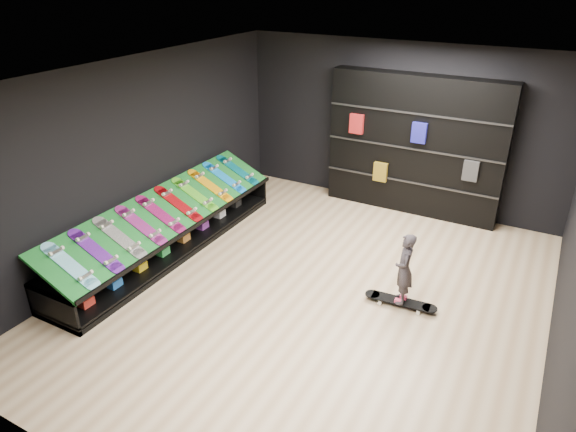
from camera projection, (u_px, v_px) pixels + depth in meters
The scene contains 20 objects.
floor at pixel (312, 293), 7.22m from camera, with size 6.00×7.00×0.01m, color tan.
ceiling at pixel (318, 76), 5.90m from camera, with size 6.00×7.00×0.01m, color white.
wall_back at pixel (399, 127), 9.31m from camera, with size 6.00×0.02×3.00m, color black.
wall_front at pixel (108, 363), 3.80m from camera, with size 6.00×0.02×3.00m, color black.
wall_left at pixel (139, 157), 7.85m from camera, with size 0.02×7.00×3.00m, color black.
display_rack at pixel (170, 236), 8.21m from camera, with size 0.90×4.50×0.50m, color black, non-canonical shape.
turf_ramp at pixel (169, 210), 7.98m from camera, with size 1.00×4.50×0.04m, color #0E5A1B.
back_shelving at pixel (415, 146), 9.12m from camera, with size 3.12×0.36×2.50m, color black.
floor_skateboard at pixel (400, 303), 6.92m from camera, with size 0.98×0.22×0.09m, color black, non-canonical shape.
child at pixel (403, 282), 6.77m from camera, with size 0.23×0.16×0.60m, color black.
display_board_0 at pixel (70, 266), 6.47m from camera, with size 0.98×0.22×0.09m, color #0CB2E5, non-canonical shape.
display_board_1 at pixel (96, 251), 6.80m from camera, with size 0.98×0.22×0.09m, color purple, non-canonical shape.
display_board_2 at pixel (120, 238), 7.13m from camera, with size 0.98×0.22×0.09m, color black, non-canonical shape.
display_board_3 at pixel (141, 225), 7.47m from camera, with size 0.98×0.22×0.09m, color #2626BF, non-canonical shape.
display_board_4 at pixel (161, 214), 7.80m from camera, with size 0.98×0.22×0.09m, color #E5198C, non-canonical shape.
display_board_5 at pixel (179, 204), 8.13m from camera, with size 0.98×0.22×0.09m, color red, non-canonical shape.
display_board_6 at pixel (195, 195), 8.46m from camera, with size 0.98×0.22×0.09m, color green, non-canonical shape.
display_board_7 at pixel (210, 186), 8.80m from camera, with size 0.98×0.22×0.09m, color yellow, non-canonical shape.
display_board_8 at pixel (225, 178), 9.13m from camera, with size 0.98×0.22×0.09m, color blue, non-canonical shape.
display_board_9 at pixel (238, 170), 9.46m from camera, with size 0.98×0.22×0.09m, color #0C8C99, non-canonical shape.
Camera 1 is at (2.57, -5.43, 4.17)m, focal length 32.00 mm.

